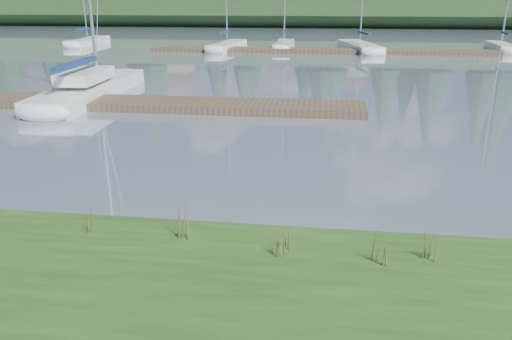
# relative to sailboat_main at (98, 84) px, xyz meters

# --- Properties ---
(ground) EXTENTS (200.00, 200.00, 0.00)m
(ground) POSITION_rel_sailboat_main_xyz_m (7.50, 18.34, -0.42)
(ground) COLOR gray
(ground) RESTS_ON ground
(ridge) EXTENTS (200.00, 20.00, 5.00)m
(ridge) POSITION_rel_sailboat_main_xyz_m (7.50, 61.34, 2.08)
(ridge) COLOR #1E3319
(ridge) RESTS_ON ground
(sailboat_main) EXTENTS (2.49, 9.99, 14.13)m
(sailboat_main) POSITION_rel_sailboat_main_xyz_m (0.00, 0.00, 0.00)
(sailboat_main) COLOR white
(sailboat_main) RESTS_ON ground
(dock_near) EXTENTS (16.00, 2.00, 0.30)m
(dock_near) POSITION_rel_sailboat_main_xyz_m (3.50, -2.66, -0.27)
(dock_near) COLOR #4C3D2C
(dock_near) RESTS_ON ground
(dock_far) EXTENTS (26.00, 2.20, 0.30)m
(dock_far) POSITION_rel_sailboat_main_xyz_m (9.50, 18.34, -0.27)
(dock_far) COLOR #4C3D2C
(dock_far) RESTS_ON ground
(sailboat_bg_0) EXTENTS (1.86, 7.70, 11.12)m
(sailboat_bg_0) POSITION_rel_sailboat_main_xyz_m (-11.02, 22.82, -0.10)
(sailboat_bg_0) COLOR white
(sailboat_bg_0) RESTS_ON ground
(sailboat_bg_1) EXTENTS (2.30, 7.68, 11.33)m
(sailboat_bg_1) POSITION_rel_sailboat_main_xyz_m (2.10, 20.54, -0.09)
(sailboat_bg_1) COLOR white
(sailboat_bg_1) RESTS_ON ground
(sailboat_bg_2) EXTENTS (1.34, 6.64, 10.11)m
(sailboat_bg_2) POSITION_rel_sailboat_main_xyz_m (6.56, 21.62, -0.09)
(sailboat_bg_2) COLOR white
(sailboat_bg_2) RESTS_ON ground
(sailboat_bg_3) EXTENTS (3.53, 9.02, 12.90)m
(sailboat_bg_3) POSITION_rel_sailboat_main_xyz_m (12.47, 21.38, -0.10)
(sailboat_bg_3) COLOR white
(sailboat_bg_3) RESTS_ON ground
(sailboat_bg_4) EXTENTS (1.78, 6.56, 9.72)m
(sailboat_bg_4) POSITION_rel_sailboat_main_xyz_m (23.74, 22.30, -0.09)
(sailboat_bg_4) COLOR white
(sailboat_bg_4) RESTS_ON ground
(weed_0) EXTENTS (0.17, 0.14, 0.67)m
(weed_0) POSITION_rel_sailboat_main_xyz_m (7.79, -13.82, 0.21)
(weed_0) COLOR #475B23
(weed_0) RESTS_ON bank
(weed_1) EXTENTS (0.17, 0.14, 0.42)m
(weed_1) POSITION_rel_sailboat_main_xyz_m (9.40, -13.94, 0.11)
(weed_1) COLOR #475B23
(weed_1) RESTS_ON bank
(weed_2) EXTENTS (0.17, 0.14, 0.56)m
(weed_2) POSITION_rel_sailboat_main_xyz_m (10.82, -14.23, 0.17)
(weed_2) COLOR #475B23
(weed_2) RESTS_ON bank
(weed_3) EXTENTS (0.17, 0.14, 0.53)m
(weed_3) POSITION_rel_sailboat_main_xyz_m (6.17, -13.86, 0.15)
(weed_3) COLOR #475B23
(weed_3) RESTS_ON bank
(weed_4) EXTENTS (0.17, 0.14, 0.51)m
(weed_4) POSITION_rel_sailboat_main_xyz_m (9.37, -14.18, 0.14)
(weed_4) COLOR #475B23
(weed_4) RESTS_ON bank
(weed_5) EXTENTS (0.17, 0.14, 0.62)m
(weed_5) POSITION_rel_sailboat_main_xyz_m (11.58, -14.02, 0.19)
(weed_5) COLOR #475B23
(weed_5) RESTS_ON bank
(mud_lip) EXTENTS (60.00, 0.50, 0.14)m
(mud_lip) POSITION_rel_sailboat_main_xyz_m (7.50, -13.26, -0.35)
(mud_lip) COLOR #33281C
(mud_lip) RESTS_ON ground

